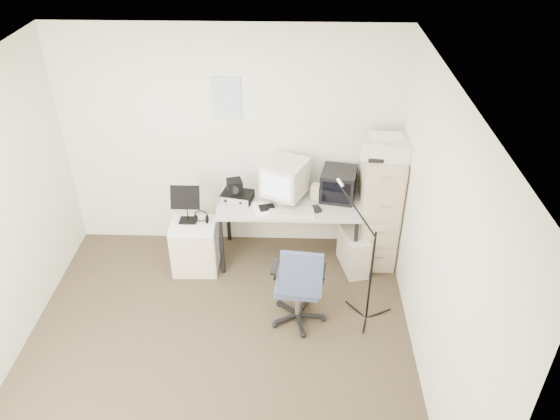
{
  "coord_description": "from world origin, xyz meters",
  "views": [
    {
      "loc": [
        0.68,
        -3.43,
        3.82
      ],
      "look_at": [
        0.55,
        0.95,
        0.95
      ],
      "focal_mm": 35.0,
      "sensor_mm": 36.0,
      "label": 1
    }
  ],
  "objects_px": {
    "desk": "(289,230)",
    "office_chair": "(298,282)",
    "filing_cabinet": "(378,208)",
    "side_cart": "(195,247)"
  },
  "relations": [
    {
      "from": "desk",
      "to": "side_cart",
      "type": "bearing_deg",
      "value": -166.35
    },
    {
      "from": "desk",
      "to": "office_chair",
      "type": "xyz_separation_m",
      "value": [
        0.11,
        -0.98,
        0.1
      ]
    },
    {
      "from": "desk",
      "to": "office_chair",
      "type": "height_order",
      "value": "office_chair"
    },
    {
      "from": "office_chair",
      "to": "side_cart",
      "type": "bearing_deg",
      "value": 152.44
    },
    {
      "from": "filing_cabinet",
      "to": "office_chair",
      "type": "distance_m",
      "value": 1.33
    },
    {
      "from": "filing_cabinet",
      "to": "side_cart",
      "type": "relative_size",
      "value": 2.22
    },
    {
      "from": "filing_cabinet",
      "to": "desk",
      "type": "xyz_separation_m",
      "value": [
        -0.95,
        -0.03,
        -0.29
      ]
    },
    {
      "from": "filing_cabinet",
      "to": "desk",
      "type": "distance_m",
      "value": 0.99
    },
    {
      "from": "desk",
      "to": "office_chair",
      "type": "bearing_deg",
      "value": -83.82
    },
    {
      "from": "filing_cabinet",
      "to": "office_chair",
      "type": "relative_size",
      "value": 1.39
    }
  ]
}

